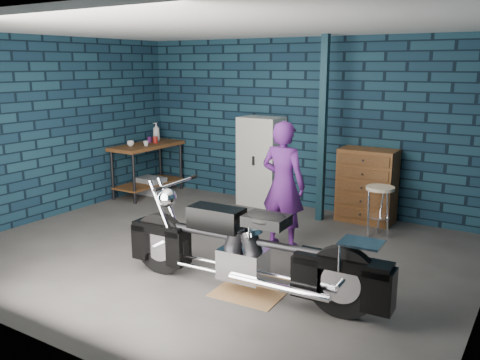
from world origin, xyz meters
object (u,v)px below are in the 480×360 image
(motorcycle, at_px, (248,243))
(shop_stool, at_px, (379,211))
(locker, at_px, (261,161))
(storage_bin, at_px, (151,186))
(person, at_px, (283,185))
(workbench, at_px, (148,169))
(tool_chest, at_px, (367,186))

(motorcycle, bearing_deg, shop_stool, 74.33)
(locker, bearing_deg, storage_bin, -167.73)
(person, bearing_deg, shop_stool, -130.95)
(storage_bin, distance_m, shop_stool, 4.18)
(motorcycle, distance_m, locker, 3.41)
(workbench, xyz_separation_m, locker, (2.04, 0.48, 0.27))
(motorcycle, bearing_deg, workbench, 142.35)
(shop_stool, bearing_deg, motorcycle, -102.96)
(motorcycle, xyz_separation_m, shop_stool, (0.57, 2.47, -0.20))
(workbench, distance_m, motorcycle, 4.43)
(motorcycle, distance_m, person, 1.50)
(motorcycle, height_order, person, person)
(tool_chest, height_order, shop_stool, tool_chest)
(storage_bin, height_order, tool_chest, tool_chest)
(person, bearing_deg, motorcycle, 104.76)
(tool_chest, bearing_deg, motorcycle, -93.90)
(person, distance_m, shop_stool, 1.47)
(workbench, relative_size, locker, 0.96)
(motorcycle, relative_size, locker, 1.69)
(person, distance_m, storage_bin, 3.51)
(shop_stool, bearing_deg, tool_chest, 123.67)
(storage_bin, bearing_deg, motorcycle, -35.51)
(workbench, height_order, tool_chest, tool_chest)
(workbench, height_order, motorcycle, motorcycle)
(tool_chest, distance_m, shop_stool, 0.68)
(motorcycle, relative_size, shop_stool, 3.56)
(motorcycle, bearing_deg, storage_bin, 141.78)
(tool_chest, bearing_deg, shop_stool, -56.33)
(storage_bin, bearing_deg, workbench, -116.57)
(person, xyz_separation_m, tool_chest, (0.56, 1.58, -0.26))
(workbench, xyz_separation_m, motorcycle, (3.63, -2.54, 0.09))
(workbench, bearing_deg, storage_bin, 63.43)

